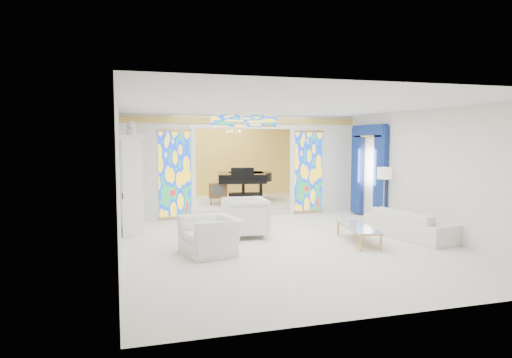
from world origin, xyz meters
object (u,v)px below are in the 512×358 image
object	(u,v)px
armchair_left	(210,236)
sofa	(411,224)
coffee_table	(358,227)
grand_piano	(245,178)
tv_console	(218,191)
armchair_right	(245,217)
china_cabinet	(132,185)

from	to	relation	value
armchair_left	sofa	size ratio (longest dim) A/B	0.51
sofa	coffee_table	bearing A→B (deg)	82.33
sofa	grand_piano	bearing A→B (deg)	10.73
grand_piano	coffee_table	bearing A→B (deg)	-70.07
tv_console	coffee_table	bearing A→B (deg)	-60.64
armchair_right	sofa	bearing A→B (deg)	75.18
china_cabinet	tv_console	world-z (taller)	china_cabinet
armchair_left	grand_piano	world-z (taller)	grand_piano
china_cabinet	coffee_table	size ratio (longest dim) A/B	1.55
armchair_right	tv_console	world-z (taller)	armchair_right
china_cabinet	sofa	size ratio (longest dim) A/B	1.22
coffee_table	tv_console	xyz separation A→B (m)	(-2.02, 5.55, 0.27)
coffee_table	tv_console	distance (m)	5.91
coffee_table	armchair_left	bearing A→B (deg)	-178.57
china_cabinet	tv_console	xyz separation A→B (m)	(2.74, 2.84, -0.55)
sofa	armchair_left	bearing A→B (deg)	81.15
coffee_table	grand_piano	bearing A→B (deg)	98.93
armchair_right	armchair_left	bearing A→B (deg)	-34.26
grand_piano	tv_console	size ratio (longest dim) A/B	4.52
china_cabinet	armchair_left	size ratio (longest dim) A/B	2.38
armchair_left	china_cabinet	bearing A→B (deg)	-165.49
china_cabinet	armchair_left	world-z (taller)	china_cabinet
china_cabinet	armchair_left	xyz separation A→B (m)	(1.43, -2.79, -0.80)
armchair_left	coffee_table	world-z (taller)	armchair_left
china_cabinet	armchair_right	size ratio (longest dim) A/B	2.67
coffee_table	china_cabinet	bearing A→B (deg)	150.40
sofa	coffee_table	world-z (taller)	sofa
armchair_right	tv_console	size ratio (longest dim) A/B	1.50
sofa	armchair_right	bearing A→B (deg)	60.81
china_cabinet	sofa	world-z (taller)	china_cabinet
armchair_left	grand_piano	size ratio (longest dim) A/B	0.37
china_cabinet	grand_piano	world-z (taller)	china_cabinet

